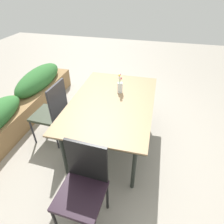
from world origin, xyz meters
TOP-DOWN VIEW (x-y plane):
  - ground_plane at (0.00, 0.00)m, footprint 12.00×12.00m
  - dining_table at (0.04, 0.05)m, footprint 1.70×1.12m
  - chair_far_side at (-0.10, 0.91)m, footprint 0.47×0.47m
  - chair_end_left at (-1.13, 0.04)m, footprint 0.46×0.46m
  - flower_vase at (0.30, -0.01)m, footprint 0.08×0.08m
  - planter_box at (0.20, 1.74)m, footprint 3.03×0.50m

SIDE VIEW (x-z plane):
  - ground_plane at x=0.00m, z-range 0.00..0.00m
  - planter_box at x=0.20m, z-range -0.03..0.68m
  - chair_far_side at x=-0.10m, z-range 0.05..1.04m
  - chair_end_left at x=-1.13m, z-range 0.07..1.04m
  - dining_table at x=0.04m, z-range 0.33..1.09m
  - flower_vase at x=0.30m, z-range 0.72..1.02m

